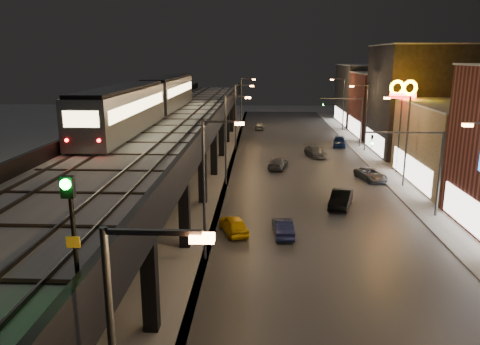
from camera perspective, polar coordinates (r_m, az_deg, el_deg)
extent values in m
cube|color=#46474D|center=(51.41, 7.77, -0.37)|extent=(17.00, 120.00, 0.06)
cube|color=#9FA1A8|center=(53.26, 18.54, -0.43)|extent=(4.00, 120.00, 0.14)
cube|color=#9FA1A8|center=(51.94, -7.23, -0.21)|extent=(11.00, 120.00, 0.06)
cube|color=black|center=(47.92, -8.04, 5.61)|extent=(9.00, 100.00, 1.00)
cube|color=black|center=(22.60, -10.94, -12.62)|extent=(0.70, 0.70, 5.30)
cube|color=black|center=(22.76, -20.39, -6.24)|extent=(8.00, 0.60, 0.50)
cube|color=black|center=(33.65, -19.37, -4.16)|extent=(0.70, 0.70, 5.30)
cube|color=black|center=(31.67, -6.80, -4.57)|extent=(0.70, 0.70, 5.30)
cube|color=black|center=(31.78, -13.53, -0.10)|extent=(8.00, 0.60, 0.50)
cube|color=black|center=(42.71, -14.48, -0.03)|extent=(0.70, 0.70, 5.30)
cube|color=black|center=(41.17, -4.59, -0.14)|extent=(0.70, 0.70, 5.30)
cube|color=black|center=(41.26, -9.77, 3.28)|extent=(8.00, 0.60, 0.50)
cube|color=black|center=(52.12, -11.34, 2.63)|extent=(0.70, 0.70, 5.30)
cube|color=black|center=(50.86, -3.21, 2.61)|extent=(0.70, 0.70, 5.30)
cube|color=black|center=(50.93, -7.41, 5.38)|extent=(8.00, 0.60, 0.50)
cube|color=black|center=(61.71, -9.15, 4.47)|extent=(0.70, 0.70, 5.30)
cube|color=black|center=(60.65, -2.27, 4.47)|extent=(0.70, 0.70, 5.30)
cube|color=black|center=(60.71, -5.80, 6.81)|extent=(8.00, 0.60, 0.50)
cube|color=black|center=(71.42, -7.55, 5.81)|extent=(0.70, 0.70, 5.30)
cube|color=black|center=(70.51, -1.59, 5.82)|extent=(0.70, 0.70, 5.30)
cube|color=black|center=(70.56, -4.63, 7.83)|extent=(8.00, 0.60, 0.50)
cube|color=black|center=(81.20, -6.33, 6.82)|extent=(0.70, 0.70, 5.30)
cube|color=black|center=(80.39, -1.08, 6.83)|extent=(0.70, 0.70, 5.30)
cube|color=black|center=(80.44, -3.75, 8.60)|extent=(8.00, 0.60, 0.50)
cube|color=black|center=(91.02, -5.37, 7.62)|extent=(0.70, 0.70, 5.30)
cube|color=black|center=(90.31, -0.67, 7.63)|extent=(0.70, 0.70, 5.30)
cube|color=black|center=(90.35, -3.05, 9.20)|extent=(8.00, 0.60, 0.50)
cube|color=#B2B7C1|center=(47.84, -8.07, 6.30)|extent=(8.40, 100.00, 0.16)
cube|color=#332D28|center=(48.51, -11.84, 6.44)|extent=(0.08, 98.00, 0.16)
cube|color=#332D28|center=(48.18, -10.17, 6.46)|extent=(0.08, 98.00, 0.16)
cube|color=#332D28|center=(47.60, -6.55, 6.50)|extent=(0.08, 98.00, 0.16)
cube|color=#332D28|center=(47.39, -4.82, 6.51)|extent=(0.08, 98.00, 0.16)
cube|color=black|center=(19.77, -24.04, -5.51)|extent=(7.80, 0.24, 0.06)
cube|color=black|center=(34.33, -12.30, 3.29)|extent=(7.80, 0.24, 0.06)
cube|color=black|center=(49.77, -7.65, 6.74)|extent=(7.80, 0.24, 0.06)
cube|color=black|center=(65.49, -5.20, 8.52)|extent=(7.80, 0.24, 0.06)
cube|color=black|center=(81.32, -3.68, 9.61)|extent=(7.80, 0.24, 0.06)
cube|color=black|center=(47.17, -2.85, 6.89)|extent=(0.30, 100.00, 1.10)
cube|color=black|center=(48.76, -13.15, 6.77)|extent=(0.30, 100.00, 1.10)
cube|color=white|center=(37.63, 26.31, -4.62)|extent=(0.10, 9.60, 2.40)
cube|color=#8E7A5B|center=(51.94, 26.68, 2.88)|extent=(12.00, 15.00, 8.00)
cube|color=white|center=(50.25, 20.08, 0.40)|extent=(0.10, 12.00, 2.40)
cube|color=#B2B7C1|center=(51.42, 27.18, 7.34)|extent=(12.20, 15.20, 0.16)
cube|color=black|center=(66.35, 21.44, 8.14)|extent=(12.00, 13.00, 14.00)
cube|color=white|center=(65.36, 15.99, 3.70)|extent=(0.10, 10.40, 2.40)
cube|color=#B2B7C1|center=(66.12, 22.00, 14.24)|extent=(12.20, 13.20, 0.16)
cube|color=brown|center=(79.86, 18.14, 7.80)|extent=(12.00, 12.00, 10.00)
cube|color=white|center=(78.88, 13.70, 5.53)|extent=(0.10, 9.60, 2.40)
cube|color=#B2B7C1|center=(79.53, 18.43, 11.43)|extent=(12.20, 12.20, 0.16)
cube|color=#2E2E2F|center=(93.33, 15.91, 9.06)|extent=(12.00, 16.00, 11.00)
cube|color=white|center=(92.53, 12.08, 6.82)|extent=(0.10, 12.80, 2.40)
cube|color=#B2B7C1|center=(93.07, 16.14, 12.48)|extent=(12.20, 16.20, 0.16)
cube|color=#38383A|center=(10.59, -10.62, -7.16)|extent=(2.20, 0.12, 0.12)
cube|color=#FF853E|center=(10.44, -4.65, -7.97)|extent=(0.55, 0.28, 0.18)
cylinder|color=#38383A|center=(29.00, -4.41, -2.42)|extent=(0.18, 0.18, 9.00)
cube|color=#38383A|center=(27.96, -2.33, 6.22)|extent=(2.20, 0.12, 0.12)
cube|color=#FF853E|center=(27.91, -0.07, 5.97)|extent=(0.55, 0.28, 0.18)
cube|color=#FF853E|center=(30.36, 26.00, 5.21)|extent=(0.55, 0.28, 0.18)
cylinder|color=#38383A|center=(46.46, -1.76, 3.86)|extent=(0.18, 0.18, 9.00)
cube|color=#38383A|center=(45.82, -0.41, 9.27)|extent=(2.20, 0.12, 0.12)
cube|color=#FF853E|center=(45.79, 0.98, 9.12)|extent=(0.55, 0.28, 0.18)
cylinder|color=#38383A|center=(48.47, 19.64, 3.47)|extent=(0.18, 0.18, 9.00)
cube|color=#38383A|center=(47.61, 18.79, 8.72)|extent=(2.20, 0.12, 0.12)
cube|color=#FF853E|center=(47.33, 17.49, 8.64)|extent=(0.55, 0.28, 0.18)
cylinder|color=#38383A|center=(64.22, -0.56, 6.68)|extent=(0.18, 0.18, 9.00)
cube|color=#38383A|center=(63.76, 0.44, 10.60)|extent=(2.20, 0.12, 0.12)
cube|color=#FF853E|center=(63.74, 1.44, 10.49)|extent=(0.55, 0.28, 0.18)
cylinder|color=#38383A|center=(65.69, 15.15, 6.37)|extent=(0.18, 0.18, 9.00)
cube|color=#38383A|center=(65.06, 14.44, 10.24)|extent=(2.20, 0.12, 0.12)
cube|color=#FF853E|center=(64.85, 13.47, 10.18)|extent=(0.55, 0.28, 0.18)
cylinder|color=#38383A|center=(82.09, 0.13, 8.28)|extent=(0.18, 0.18, 9.00)
cube|color=#38383A|center=(81.73, 0.92, 11.35)|extent=(2.20, 0.12, 0.12)
cube|color=#FF853E|center=(81.71, 1.71, 11.26)|extent=(0.55, 0.28, 0.18)
cylinder|color=#38383A|center=(83.24, 12.52, 8.04)|extent=(0.18, 0.18, 9.00)
cube|color=#38383A|center=(82.74, 11.92, 11.09)|extent=(2.20, 0.12, 0.12)
cube|color=#FF853E|center=(82.58, 11.15, 11.04)|extent=(0.55, 0.28, 0.18)
cylinder|color=#38383A|center=(40.33, 23.15, -0.30)|extent=(0.20, 0.20, 7.00)
cube|color=#38383A|center=(38.72, 19.46, 4.62)|extent=(6.00, 0.12, 0.12)
imported|color=black|center=(38.15, 15.80, 4.00)|extent=(0.20, 0.16, 1.00)
sphere|color=#0CFF26|center=(38.05, 15.82, 3.59)|extent=(0.18, 0.18, 0.18)
cylinder|color=#38383A|center=(68.72, 14.57, 5.88)|extent=(0.20, 0.20, 7.00)
cube|color=#38383A|center=(67.79, 12.24, 8.80)|extent=(6.00, 0.12, 0.12)
imported|color=black|center=(67.47, 10.10, 8.45)|extent=(0.20, 0.16, 1.00)
sphere|color=#0CFF26|center=(67.34, 10.11, 8.22)|extent=(0.18, 0.18, 0.18)
cube|color=gray|center=(39.67, -14.07, 7.30)|extent=(3.01, 18.15, 3.42)
cube|color=black|center=(39.51, -14.23, 9.95)|extent=(2.70, 17.63, 0.26)
cube|color=#FFE89A|center=(40.08, -16.20, 7.90)|extent=(0.05, 16.60, 0.93)
cube|color=#FFE89A|center=(39.22, -11.97, 8.02)|extent=(0.05, 16.60, 0.93)
cube|color=gray|center=(58.57, -8.66, 9.59)|extent=(3.01, 18.15, 3.42)
cube|color=black|center=(58.46, -8.72, 11.39)|extent=(2.70, 17.63, 0.26)
cube|color=#FFE89A|center=(58.84, -10.14, 10.01)|extent=(0.05, 16.60, 0.93)
cube|color=#FFE89A|center=(58.26, -7.19, 10.08)|extent=(0.05, 16.60, 0.93)
cube|color=#FFE89A|center=(31.07, -18.83, 6.18)|extent=(2.28, 0.05, 1.04)
sphere|color=#FF0C0C|center=(31.64, -20.41, 3.70)|extent=(0.21, 0.21, 0.21)
sphere|color=#FF0C0C|center=(30.89, -16.86, 3.75)|extent=(0.21, 0.21, 0.21)
cylinder|color=black|center=(13.09, -19.60, -6.99)|extent=(0.12, 0.12, 3.10)
cube|color=black|center=(12.60, -20.27, -1.67)|extent=(0.33, 0.19, 0.57)
sphere|color=#0CFF26|center=(12.47, -20.52, -1.36)|extent=(0.27, 0.27, 0.27)
cube|color=yellow|center=(13.08, -19.68, -7.99)|extent=(0.36, 0.04, 0.31)
imported|color=yellow|center=(34.41, -0.77, -6.45)|extent=(2.67, 4.15, 1.31)
imported|color=#11173D|center=(34.11, 5.26, -6.77)|extent=(1.55, 3.83, 1.24)
imported|color=#4C5058|center=(54.08, 4.65, 1.10)|extent=(2.72, 4.71, 1.28)
imported|color=gray|center=(83.24, 2.41, 5.69)|extent=(1.70, 3.92, 1.31)
imported|color=black|center=(40.96, 12.18, -3.27)|extent=(2.81, 4.77, 1.49)
imported|color=slate|center=(50.70, 15.66, -0.30)|extent=(3.17, 4.79, 1.22)
imported|color=slate|center=(61.15, 9.15, 2.49)|extent=(2.92, 4.86, 1.32)
imported|color=#0F1F4A|center=(68.63, 12.03, 3.69)|extent=(2.43, 4.65, 1.51)
cylinder|color=#38383A|center=(54.32, 18.87, 4.19)|extent=(0.24, 0.24, 8.25)
cube|color=#FF0C0C|center=(53.80, 19.24, 8.84)|extent=(2.89, 0.25, 0.52)
torus|color=#FABD00|center=(53.55, 18.62, 9.76)|extent=(1.70, 0.58, 1.67)
torus|color=#FABD00|center=(53.93, 20.00, 9.67)|extent=(1.70, 0.58, 1.67)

